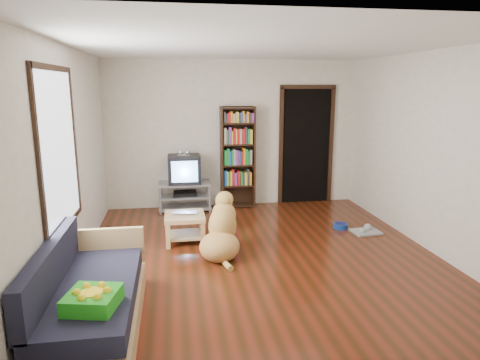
{
  "coord_description": "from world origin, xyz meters",
  "views": [
    {
      "loc": [
        -1.08,
        -5.07,
        2.14
      ],
      "look_at": [
        -0.2,
        0.51,
        0.9
      ],
      "focal_mm": 32.0,
      "sensor_mm": 36.0,
      "label": 1
    }
  ],
  "objects": [
    {
      "name": "ground",
      "position": [
        0.0,
        0.0,
        0.0
      ],
      "size": [
        5.0,
        5.0,
        0.0
      ],
      "primitive_type": "plane",
      "color": "#531C0E",
      "rests_on": "ground"
    },
    {
      "name": "window",
      "position": [
        -2.23,
        -0.5,
        1.5
      ],
      "size": [
        0.03,
        1.46,
        1.7
      ],
      "color": "white",
      "rests_on": "wall_left"
    },
    {
      "name": "tv_stand",
      "position": [
        -0.9,
        2.25,
        0.27
      ],
      "size": [
        0.9,
        0.45,
        0.5
      ],
      "color": "#99999E",
      "rests_on": "ground"
    },
    {
      "name": "wall_back",
      "position": [
        0.0,
        2.5,
        1.3
      ],
      "size": [
        4.5,
        0.0,
        4.5
      ],
      "primitive_type": "plane",
      "rotation": [
        1.57,
        0.0,
        0.0
      ],
      "color": "beige",
      "rests_on": "ground"
    },
    {
      "name": "crt_tv",
      "position": [
        -0.9,
        2.27,
        0.74
      ],
      "size": [
        0.55,
        0.52,
        0.58
      ],
      "color": "black",
      "rests_on": "tv_stand"
    },
    {
      "name": "sofa",
      "position": [
        -1.87,
        -1.38,
        0.26
      ],
      "size": [
        0.8,
        1.8,
        0.8
      ],
      "color": "tan",
      "rests_on": "ground"
    },
    {
      "name": "doorway",
      "position": [
        1.35,
        2.48,
        1.12
      ],
      "size": [
        1.03,
        0.05,
        2.19
      ],
      "color": "black",
      "rests_on": "wall_back"
    },
    {
      "name": "bookshelf",
      "position": [
        0.05,
        2.34,
        1.0
      ],
      "size": [
        0.6,
        0.3,
        1.8
      ],
      "color": "black",
      "rests_on": "ground"
    },
    {
      "name": "green_cushion",
      "position": [
        -1.75,
        -1.82,
        0.48
      ],
      "size": [
        0.46,
        0.46,
        0.13
      ],
      "primitive_type": "cube",
      "rotation": [
        0.0,
        0.0,
        -0.22
      ],
      "color": "green",
      "rests_on": "sofa"
    },
    {
      "name": "grey_rag",
      "position": [
        1.73,
        0.62,
        0.01
      ],
      "size": [
        0.43,
        0.35,
        0.03
      ],
      "primitive_type": "cube",
      "rotation": [
        0.0,
        0.0,
        0.09
      ],
      "color": "#9B9B9B",
      "rests_on": "ground"
    },
    {
      "name": "laptop",
      "position": [
        -0.95,
        0.64,
        0.41
      ],
      "size": [
        0.36,
        0.25,
        0.03
      ],
      "primitive_type": "imported",
      "rotation": [
        0.0,
        0.0,
        -0.1
      ],
      "color": "silver",
      "rests_on": "coffee_table"
    },
    {
      "name": "dog_bowl",
      "position": [
        1.43,
        0.87,
        0.04
      ],
      "size": [
        0.22,
        0.22,
        0.08
      ],
      "primitive_type": "cylinder",
      "color": "navy",
      "rests_on": "ground"
    },
    {
      "name": "wall_left",
      "position": [
        -2.25,
        0.0,
        1.3
      ],
      "size": [
        0.0,
        5.0,
        5.0
      ],
      "primitive_type": "plane",
      "rotation": [
        1.57,
        0.0,
        1.57
      ],
      "color": "beige",
      "rests_on": "ground"
    },
    {
      "name": "wall_front",
      "position": [
        0.0,
        -2.5,
        1.3
      ],
      "size": [
        4.5,
        0.0,
        4.5
      ],
      "primitive_type": "plane",
      "rotation": [
        -1.57,
        0.0,
        0.0
      ],
      "color": "beige",
      "rests_on": "ground"
    },
    {
      "name": "wall_right",
      "position": [
        2.25,
        0.0,
        1.3
      ],
      "size": [
        0.0,
        5.0,
        5.0
      ],
      "primitive_type": "plane",
      "rotation": [
        1.57,
        0.0,
        -1.57
      ],
      "color": "beige",
      "rests_on": "ground"
    },
    {
      "name": "ceiling",
      "position": [
        0.0,
        0.0,
        2.6
      ],
      "size": [
        5.0,
        5.0,
        0.0
      ],
      "primitive_type": "plane",
      "rotation": [
        3.14,
        0.0,
        0.0
      ],
      "color": "white",
      "rests_on": "ground"
    },
    {
      "name": "dog",
      "position": [
        -0.49,
        0.14,
        0.3
      ],
      "size": [
        0.66,
        1.0,
        0.82
      ],
      "color": "#BB7848",
      "rests_on": "ground"
    },
    {
      "name": "coffee_table",
      "position": [
        -0.95,
        0.67,
        0.28
      ],
      "size": [
        0.55,
        0.55,
        0.4
      ],
      "color": "tan",
      "rests_on": "ground"
    }
  ]
}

